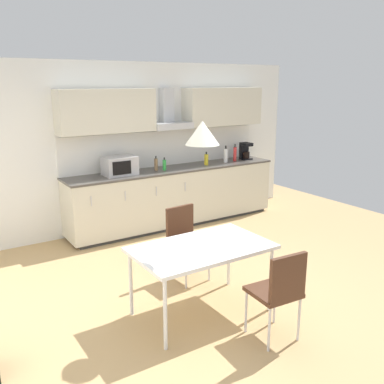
# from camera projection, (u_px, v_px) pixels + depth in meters

# --- Properties ---
(ground_plane) EXTENTS (8.58, 8.16, 0.02)m
(ground_plane) POSITION_uv_depth(u_px,v_px,m) (216.00, 297.00, 4.71)
(ground_plane) COLOR tan
(wall_back) EXTENTS (6.86, 0.10, 2.60)m
(wall_back) POSITION_uv_depth(u_px,v_px,m) (112.00, 148.00, 6.63)
(wall_back) COLOR white
(wall_back) RESTS_ON ground_plane
(kitchen_counter) EXTENTS (3.61, 0.65, 0.94)m
(kitchen_counter) POSITION_uv_depth(u_px,v_px,m) (175.00, 196.00, 7.03)
(kitchen_counter) COLOR #333333
(kitchen_counter) RESTS_ON ground_plane
(backsplash_tile) EXTENTS (3.59, 0.02, 0.58)m
(backsplash_tile) POSITION_uv_depth(u_px,v_px,m) (165.00, 148.00, 7.08)
(backsplash_tile) COLOR silver
(backsplash_tile) RESTS_ON kitchen_counter
(upper_wall_cabinets) EXTENTS (3.59, 0.40, 0.63)m
(upper_wall_cabinets) POSITION_uv_depth(u_px,v_px,m) (169.00, 109.00, 6.80)
(upper_wall_cabinets) COLOR beige
(microwave) EXTENTS (0.48, 0.35, 0.28)m
(microwave) POSITION_uv_depth(u_px,v_px,m) (120.00, 166.00, 6.37)
(microwave) COLOR #ADADB2
(microwave) RESTS_ON kitchen_counter
(coffee_maker) EXTENTS (0.18, 0.19, 0.30)m
(coffee_maker) POSITION_uv_depth(u_px,v_px,m) (245.00, 151.00, 7.69)
(coffee_maker) COLOR black
(coffee_maker) RESTS_ON kitchen_counter
(bottle_white) EXTENTS (0.07, 0.07, 0.29)m
(bottle_white) POSITION_uv_depth(u_px,v_px,m) (226.00, 155.00, 7.37)
(bottle_white) COLOR white
(bottle_white) RESTS_ON kitchen_counter
(bottle_brown) EXTENTS (0.06, 0.06, 0.23)m
(bottle_brown) POSITION_uv_depth(u_px,v_px,m) (156.00, 164.00, 6.71)
(bottle_brown) COLOR brown
(bottle_brown) RESTS_ON kitchen_counter
(bottle_yellow) EXTENTS (0.07, 0.07, 0.22)m
(bottle_yellow) POSITION_uv_depth(u_px,v_px,m) (206.00, 159.00, 7.17)
(bottle_yellow) COLOR yellow
(bottle_yellow) RESTS_ON kitchen_counter
(bottle_green) EXTENTS (0.06, 0.06, 0.20)m
(bottle_green) POSITION_uv_depth(u_px,v_px,m) (164.00, 165.00, 6.74)
(bottle_green) COLOR green
(bottle_green) RESTS_ON kitchen_counter
(bottle_red) EXTENTS (0.06, 0.06, 0.30)m
(bottle_red) POSITION_uv_depth(u_px,v_px,m) (235.00, 154.00, 7.51)
(bottle_red) COLOR red
(bottle_red) RESTS_ON kitchen_counter
(dining_table) EXTENTS (1.35, 0.81, 0.72)m
(dining_table) POSITION_uv_depth(u_px,v_px,m) (202.00, 251.00, 4.22)
(dining_table) COLOR white
(dining_table) RESTS_ON ground_plane
(chair_near_right) EXTENTS (0.43, 0.43, 0.87)m
(chair_near_right) POSITION_uv_depth(u_px,v_px,m) (280.00, 287.00, 3.78)
(chair_near_right) COLOR #4C2D1E
(chair_near_right) RESTS_ON ground_plane
(chair_far_right) EXTENTS (0.43, 0.43, 0.87)m
(chair_far_right) POSITION_uv_depth(u_px,v_px,m) (185.00, 235.00, 5.05)
(chair_far_right) COLOR #4C2D1E
(chair_far_right) RESTS_ON ground_plane
(pendant_lamp) EXTENTS (0.32, 0.32, 0.22)m
(pendant_lamp) POSITION_uv_depth(u_px,v_px,m) (202.00, 133.00, 3.93)
(pendant_lamp) COLOR silver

